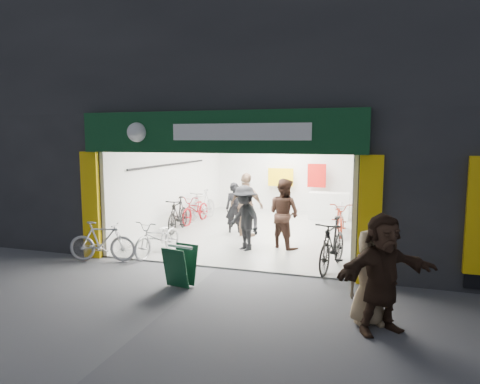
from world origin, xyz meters
The scene contains 17 objects.
ground centered at (0.00, 0.00, 0.00)m, with size 60.00×60.00×0.00m, color #56565B.
building centered at (0.91, 4.99, 4.31)m, with size 17.00×10.27×8.00m.
bike_left_front centered at (-1.80, 0.60, 0.46)m, with size 0.61×1.75×0.92m, color #AEAEB2.
bike_left_midfront centered at (-2.50, 3.17, 0.55)m, with size 0.51×1.82×1.09m, color black.
bike_left_midback centered at (-2.50, 4.56, 0.50)m, with size 0.66×1.89×0.99m, color maroon.
bike_left_back centered at (-2.50, 5.13, 0.55)m, with size 0.51×1.82×1.09m, color #A2A2A6.
bike_right_front centered at (2.47, 0.68, 0.58)m, with size 0.55×1.94×1.17m, color black.
bike_right_mid centered at (2.35, 4.36, 0.51)m, with size 0.67×1.93×1.02m, color maroon.
bike_right_back centered at (2.38, 4.28, 0.48)m, with size 0.45×1.61×0.97m, color silver.
parked_bike centered at (-2.80, -0.30, 0.48)m, with size 0.45×1.61×0.97m, color #AEAEB3.
customer_a centered at (-0.73, 3.49, 0.79)m, with size 0.58×0.38×1.58m, color black.
customer_b centered at (1.06, 2.19, 0.94)m, with size 0.91×0.71×1.87m, color #362018.
customer_c centered at (0.15, 1.60, 0.86)m, with size 1.11×0.64×1.72m, color black.
customer_d centered at (-0.24, 3.08, 0.96)m, with size 1.12×0.47×1.92m, color #7D5E49.
pedestrian_near centered at (3.30, -1.98, 0.76)m, with size 0.74×0.48×1.52m, color #957A57.
pedestrian_far centered at (3.47, -2.23, 0.91)m, with size 1.69×0.54×1.82m, color #342217.
sandwich_board centered at (-0.27, -1.34, 0.44)m, with size 0.60×0.61×0.81m.
Camera 1 is at (3.31, -8.76, 2.92)m, focal length 32.00 mm.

